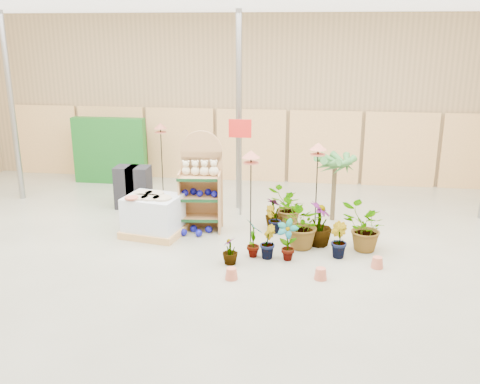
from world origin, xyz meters
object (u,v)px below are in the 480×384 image
(bird_table_front, at_px, (251,157))
(potted_plant_2, at_px, (302,225))
(display_shelf, at_px, (201,185))
(pallet_stack, at_px, (153,215))

(bird_table_front, height_order, potted_plant_2, bird_table_front)
(display_shelf, xyz_separation_m, bird_table_front, (1.14, -0.86, 0.82))
(potted_plant_2, bearing_deg, display_shelf, 157.94)
(pallet_stack, distance_m, potted_plant_2, 3.06)
(display_shelf, height_order, bird_table_front, display_shelf)
(display_shelf, distance_m, bird_table_front, 1.65)
(display_shelf, bearing_deg, pallet_stack, -155.99)
(display_shelf, xyz_separation_m, pallet_stack, (-0.90, -0.53, -0.54))
(bird_table_front, xyz_separation_m, potted_plant_2, (0.99, -0.01, -1.28))
(bird_table_front, bearing_deg, pallet_stack, 170.88)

